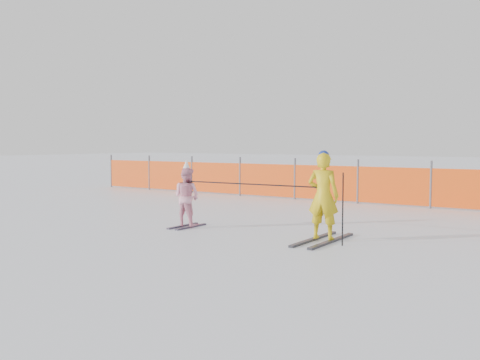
% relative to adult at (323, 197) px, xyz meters
% --- Properties ---
extents(ground, '(120.00, 120.00, 0.00)m').
position_rel_adult_xyz_m(ground, '(-1.74, -0.50, -0.78)').
color(ground, white).
rests_on(ground, ground).
extents(adult, '(0.59, 1.70, 1.58)m').
position_rel_adult_xyz_m(adult, '(0.00, 0.00, 0.00)').
color(adult, black).
rests_on(adult, ground).
extents(child, '(0.59, 0.92, 1.37)m').
position_rel_adult_xyz_m(child, '(-2.96, -0.13, -0.15)').
color(child, black).
rests_on(child, ground).
extents(ski_poles, '(3.30, 0.22, 1.22)m').
position_rel_adult_xyz_m(ski_poles, '(-0.88, -0.11, 0.06)').
color(ski_poles, black).
rests_on(ski_poles, ground).
extents(safety_fence, '(17.68, 0.06, 1.25)m').
position_rel_adult_xyz_m(safety_fence, '(-2.91, 5.82, -0.22)').
color(safety_fence, '#595960').
rests_on(safety_fence, ground).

